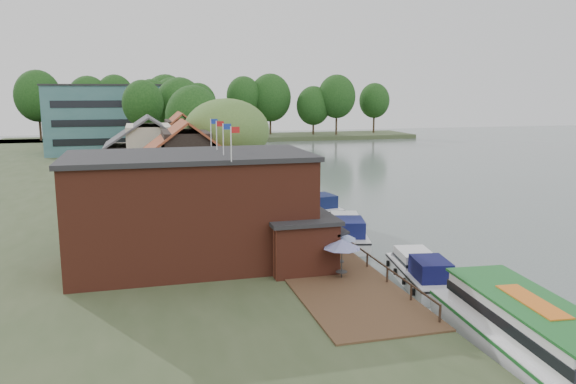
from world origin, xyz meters
TOP-DOWN VIEW (x-y plane):
  - ground at (0.00, 0.00)m, footprint 260.00×260.00m
  - land_bank at (-30.00, 35.00)m, footprint 50.00×140.00m
  - quay_deck at (-8.00, 10.00)m, footprint 6.00×50.00m
  - quay_rail at (-5.30, 10.50)m, footprint 0.20×49.00m
  - pub at (-14.00, -1.00)m, footprint 20.00×11.00m
  - hotel_block at (-22.00, 70.00)m, footprint 25.40×12.40m
  - cottage_a at (-15.00, 14.00)m, footprint 8.60×7.60m
  - cottage_b at (-18.00, 24.00)m, footprint 9.60×8.60m
  - cottage_c at (-14.00, 33.00)m, footprint 7.60×7.60m
  - willow at (-10.50, 19.00)m, footprint 8.60×8.60m
  - umbrella_0 at (-7.62, -6.56)m, footprint 2.29×2.29m
  - umbrella_1 at (-7.07, -4.55)m, footprint 2.22×2.22m
  - umbrella_2 at (-7.63, -0.49)m, footprint 2.18×2.18m
  - umbrella_3 at (-7.09, 1.40)m, footprint 2.16×2.16m
  - umbrella_4 at (-7.79, 5.64)m, footprint 2.03×2.03m
  - umbrella_5 at (-7.23, 8.67)m, footprint 1.95×1.95m
  - cruiser_0 at (-2.03, -6.03)m, footprint 4.32×9.34m
  - cruiser_1 at (-2.99, 4.66)m, footprint 5.40×10.09m
  - cruiser_2 at (-2.19, 15.83)m, footprint 4.37×9.50m
  - cruiser_3 at (-3.17, 22.88)m, footprint 3.73×10.53m
  - cruiser_4 at (-3.65, 33.62)m, footprint 4.15×10.16m
  - tour_boat at (-2.60, -17.67)m, footprint 5.14×14.39m
  - swan at (-4.50, -11.66)m, footprint 0.44×0.44m
  - bank_tree_0 at (-11.41, 43.62)m, footprint 7.90×7.90m
  - bank_tree_1 at (-18.15, 51.85)m, footprint 6.20×6.20m
  - bank_tree_2 at (-12.30, 56.71)m, footprint 8.12×8.12m
  - bank_tree_3 at (-16.23, 76.34)m, footprint 6.37×6.37m
  - bank_tree_4 at (-10.37, 87.94)m, footprint 6.75×6.75m
  - bank_tree_5 at (-11.33, 95.23)m, footprint 8.50×8.50m

SIDE VIEW (x-z plane):
  - ground at x=0.00m, z-range 0.00..0.00m
  - swan at x=-4.50m, z-range 0.00..0.44m
  - land_bank at x=-30.00m, z-range 0.00..1.00m
  - quay_deck at x=-8.00m, z-range 1.00..1.10m
  - cruiser_0 at x=-2.03m, z-range 0.00..2.14m
  - cruiser_2 at x=-2.19m, z-range 0.00..2.19m
  - cruiser_1 at x=-2.99m, z-range 0.00..2.32m
  - cruiser_4 at x=-3.65m, z-range 0.00..2.40m
  - cruiser_3 at x=-3.17m, z-range 0.00..2.55m
  - quay_rail at x=-5.30m, z-range 1.00..2.00m
  - tour_boat at x=-2.60m, z-range 0.00..3.08m
  - umbrella_0 at x=-7.62m, z-range 1.10..3.48m
  - umbrella_1 at x=-7.07m, z-range 1.10..3.48m
  - umbrella_2 at x=-7.63m, z-range 1.10..3.48m
  - umbrella_3 at x=-7.09m, z-range 1.10..3.48m
  - umbrella_4 at x=-7.79m, z-range 1.10..3.48m
  - umbrella_5 at x=-7.23m, z-range 1.10..3.48m
  - pub at x=-14.00m, z-range 1.00..8.30m
  - cottage_a at x=-15.00m, z-range 1.00..9.50m
  - cottage_b at x=-18.00m, z-range 1.00..9.50m
  - cottage_c at x=-14.00m, z-range 1.00..9.50m
  - willow at x=-10.50m, z-range 1.00..11.43m
  - bank_tree_0 at x=-11.41m, z-range 1.00..12.93m
  - hotel_block at x=-22.00m, z-range 1.00..13.30m
  - bank_tree_4 at x=-10.37m, z-range 1.00..13.52m
  - bank_tree_1 at x=-18.15m, z-range 1.00..13.79m
  - bank_tree_2 at x=-12.30m, z-range 1.00..14.30m
  - bank_tree_3 at x=-16.23m, z-range 1.00..14.37m
  - bank_tree_5 at x=-11.33m, z-range 1.00..15.08m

